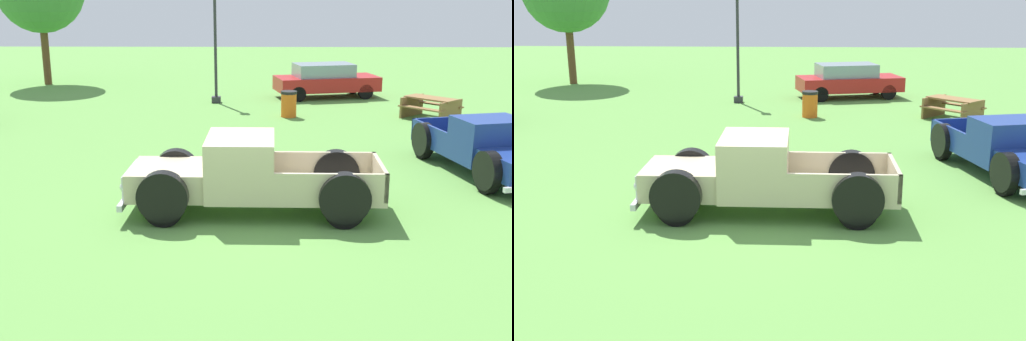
{
  "view_description": "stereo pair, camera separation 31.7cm",
  "coord_description": "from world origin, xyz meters",
  "views": [
    {
      "loc": [
        0.37,
        -12.34,
        4.5
      ],
      "look_at": [
        0.15,
        0.22,
        0.9
      ],
      "focal_mm": 44.36,
      "sensor_mm": 36.0,
      "label": 1
    },
    {
      "loc": [
        0.69,
        -12.33,
        4.5
      ],
      "look_at": [
        0.15,
        0.22,
        0.9
      ],
      "focal_mm": 44.36,
      "sensor_mm": 36.0,
      "label": 2
    }
  ],
  "objects": [
    {
      "name": "lamp_post_near",
      "position": [
        -1.72,
        13.55,
        2.4
      ],
      "size": [
        0.36,
        0.36,
        4.57
      ],
      "color": "#2D2D33",
      "rests_on": "ground_plane"
    },
    {
      "name": "ground_plane",
      "position": [
        0.0,
        0.0,
        0.0
      ],
      "size": [
        80.0,
        80.0,
        0.0
      ],
      "primitive_type": "plane",
      "color": "#5B9342"
    },
    {
      "name": "pickup_truck_foreground",
      "position": [
        -0.23,
        0.23,
        0.77
      ],
      "size": [
        5.32,
        2.12,
        1.62
      ],
      "color": "#C6B793",
      "rests_on": "ground_plane"
    },
    {
      "name": "pickup_truck_behind_left",
      "position": [
        5.9,
        2.96,
        0.7
      ],
      "size": [
        2.78,
        5.04,
        1.46
      ],
      "color": "navy",
      "rests_on": "ground_plane"
    },
    {
      "name": "picnic_table",
      "position": [
        6.28,
        10.27,
        0.49
      ],
      "size": [
        2.31,
        2.32,
        0.78
      ],
      "color": "olive",
      "rests_on": "ground_plane"
    },
    {
      "name": "trash_can",
      "position": [
        1.18,
        10.56,
        0.48
      ],
      "size": [
        0.59,
        0.59,
        0.95
      ],
      "color": "orange",
      "rests_on": "ground_plane"
    },
    {
      "name": "sedan_distant_b",
      "position": [
        2.91,
        14.92,
        0.77
      ],
      "size": [
        4.66,
        2.73,
        1.46
      ],
      "color": "#B21E1E",
      "rests_on": "ground_plane"
    }
  ]
}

